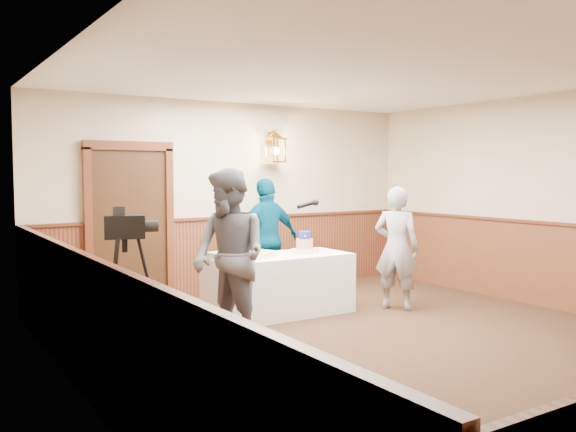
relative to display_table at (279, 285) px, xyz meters
name	(u,v)px	position (x,y,z in m)	size (l,w,h in m)	color
ground	(396,348)	(0.21, -1.90, -0.38)	(7.00, 7.00, 0.00)	black
room_shell	(364,197)	(0.16, -1.45, 1.15)	(6.02, 7.02, 2.81)	tan
display_table	(279,285)	(0.00, 0.00, 0.00)	(1.80, 0.80, 0.75)	white
tiered_cake	(305,244)	(0.39, 0.01, 0.48)	(0.36, 0.36, 0.28)	beige
sheet_cake_yellow	(260,254)	(-0.31, -0.04, 0.41)	(0.35, 0.27, 0.07)	#F0F592
sheet_cake_green	(224,255)	(-0.72, 0.10, 0.41)	(0.33, 0.27, 0.08)	#A0E3A2
interviewer	(229,257)	(-1.13, -0.86, 0.54)	(1.60, 1.00, 1.82)	#575761
baker	(397,248)	(1.44, -0.56, 0.43)	(0.58, 0.38, 1.60)	gray
assistant_p	(267,239)	(0.33, 0.86, 0.48)	(1.00, 0.42, 1.70)	#013C5B
tv_camera_rig	(126,303)	(-2.31, -1.17, 0.25)	(0.55, 0.51, 1.40)	black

